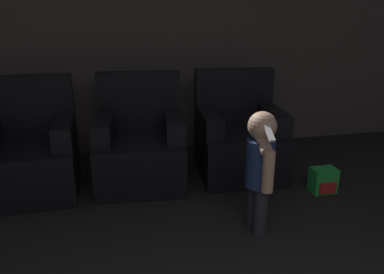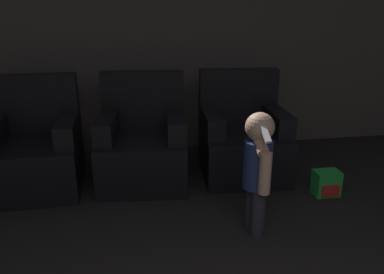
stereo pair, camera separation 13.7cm
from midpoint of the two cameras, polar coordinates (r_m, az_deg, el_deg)
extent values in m
cube|color=#51493F|center=(4.19, -3.95, 15.38)|extent=(8.40, 0.05, 2.60)
cube|color=black|center=(3.62, -21.79, -4.08)|extent=(0.81, 0.83, 0.45)
cube|color=black|center=(3.77, -21.89, 4.77)|extent=(0.79, 0.18, 0.54)
cube|color=black|center=(3.46, -17.36, 1.14)|extent=(0.18, 0.65, 0.20)
cube|color=black|center=(3.53, -6.31, -3.37)|extent=(0.86, 0.87, 0.45)
cube|color=black|center=(3.68, -6.40, 5.70)|extent=(0.80, 0.23, 0.54)
cube|color=black|center=(3.45, -11.70, 1.54)|extent=(0.22, 0.65, 0.20)
cube|color=black|center=(3.42, -1.25, 1.79)|extent=(0.22, 0.65, 0.20)
cube|color=black|center=(3.70, 8.83, -2.43)|extent=(0.84, 0.85, 0.45)
cube|color=black|center=(3.85, 8.05, 6.21)|extent=(0.79, 0.21, 0.54)
cube|color=black|center=(3.53, 4.15, 2.28)|extent=(0.20, 0.65, 0.20)
cube|color=black|center=(3.68, 13.81, 2.49)|extent=(0.20, 0.65, 0.20)
cylinder|color=#28282D|center=(2.85, 10.51, -10.27)|extent=(0.10, 0.10, 0.36)
cylinder|color=#28282D|center=(2.76, 11.43, -11.33)|extent=(0.10, 0.10, 0.36)
cylinder|color=navy|center=(2.65, 11.43, -4.12)|extent=(0.20, 0.20, 0.34)
sphere|color=tan|center=(2.56, 11.82, 1.50)|extent=(0.20, 0.20, 0.20)
cylinder|color=tan|center=(2.55, 12.57, -5.46)|extent=(0.08, 0.08, 0.29)
cylinder|color=tan|center=(2.57, 11.54, 0.02)|extent=(0.08, 0.29, 0.22)
cube|color=white|center=(2.44, 12.67, 0.69)|extent=(0.04, 0.16, 0.10)
cube|color=green|center=(3.52, 20.83, -6.58)|extent=(0.22, 0.15, 0.22)
cube|color=red|center=(3.47, 21.45, -7.66)|extent=(0.15, 0.02, 0.10)
camera|label=1|loc=(0.07, -88.68, 0.45)|focal=35.00mm
camera|label=2|loc=(0.07, 91.32, -0.45)|focal=35.00mm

